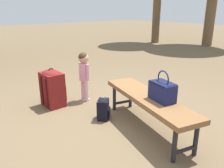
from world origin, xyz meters
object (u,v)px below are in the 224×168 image
object	(u,v)px
child_standing	(84,69)
backpack_small	(103,108)
handbag	(162,90)
park_bench	(148,100)
backpack_large	(52,87)

from	to	relation	value
child_standing	backpack_small	xyz separation A→B (m)	(-0.74, 0.19, -0.38)
handbag	park_bench	bearing A→B (deg)	3.65
park_bench	backpack_large	distance (m)	1.58
handbag	child_standing	bearing A→B (deg)	3.51
child_standing	backpack_large	distance (m)	0.58
child_standing	backpack_small	size ratio (longest dim) A/B	2.51
handbag	backpack_small	distance (m)	0.92
park_bench	backpack_small	bearing A→B (deg)	24.61
park_bench	backpack_large	xyz separation A→B (m)	(1.47, 0.59, -0.08)
park_bench	backpack_large	bearing A→B (deg)	21.71
park_bench	backpack_small	distance (m)	0.68
backpack_small	park_bench	bearing A→B (deg)	-155.39
park_bench	child_standing	size ratio (longest dim) A/B	2.00
backpack_large	child_standing	bearing A→B (deg)	-106.27
backpack_large	backpack_small	size ratio (longest dim) A/B	1.90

